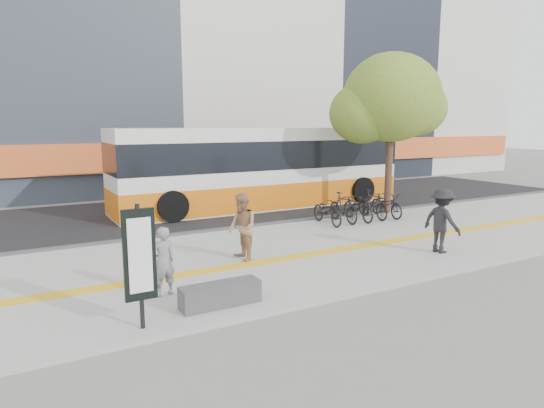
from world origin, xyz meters
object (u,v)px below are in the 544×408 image
signboard (140,257)px  bench (220,294)px  pedestrian_dark (442,220)px  seated_woman (163,261)px  street_tree (389,100)px  bus (262,170)px  pedestrian_tan (242,227)px

signboard → bench: bearing=10.8°
bench → pedestrian_dark: size_ratio=0.89×
signboard → pedestrian_dark: signboard is taller
seated_woman → street_tree: bearing=-165.4°
pedestrian_dark → bus: bearing=1.5°
bench → bus: (6.15, 9.70, 1.34)m
bus → seated_woman: 11.09m
bench → seated_woman: bearing=126.0°
seated_woman → pedestrian_dark: 7.70m
pedestrian_dark → seated_woman: bearing=83.5°
bus → seated_woman: bearing=-128.9°
pedestrian_dark → bench: bearing=92.2°
signboard → seated_woman: bearing=60.3°
street_tree → pedestrian_dark: 7.06m
street_tree → bench: bearing=-148.4°
signboard → pedestrian_tan: signboard is taller
bench → pedestrian_tan: 3.22m
bench → pedestrian_tan: (1.75, 2.62, 0.65)m
bench → seated_woman: (-0.80, 1.10, 0.50)m
bench → bus: bearing=57.6°
seated_woman → pedestrian_dark: (7.68, -0.46, 0.17)m
bus → pedestrian_dark: (0.73, -9.06, -0.67)m
street_tree → seated_woman: bearing=-155.1°
bench → street_tree: street_tree is taller
bench → signboard: 1.94m
street_tree → pedestrian_tan: (-8.03, -3.40, -3.55)m
pedestrian_tan → pedestrian_dark: bearing=72.0°
pedestrian_tan → pedestrian_dark: pedestrian_dark is taller
pedestrian_tan → pedestrian_dark: (5.14, -1.98, 0.02)m
bench → pedestrian_dark: 6.95m
bus → signboard: bearing=-127.8°
street_tree → bus: street_tree is taller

